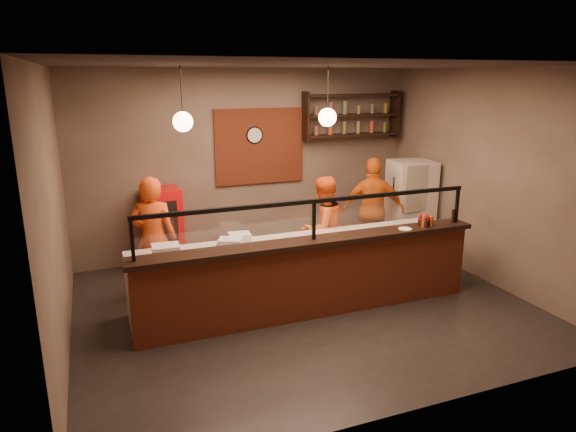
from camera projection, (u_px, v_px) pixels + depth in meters
name	position (u px, v px, depth m)	size (l,w,h in m)	color
floor	(304.00, 306.00, 7.10)	(6.00, 6.00, 0.00)	black
ceiling	(306.00, 65.00, 6.26)	(6.00, 6.00, 0.00)	#342C28
wall_back	(249.00, 164.00, 8.93)	(6.00, 6.00, 0.00)	#796658
wall_left	(54.00, 215.00, 5.63)	(5.00, 5.00, 0.00)	#796658
wall_right	(488.00, 177.00, 7.73)	(5.00, 5.00, 0.00)	#796658
wall_front	(418.00, 252.00, 4.44)	(6.00, 6.00, 0.00)	#796658
brick_patch	(260.00, 146.00, 8.90)	(1.60, 0.04, 1.30)	#973D21
service_counter	(313.00, 280.00, 6.70)	(4.60, 0.25, 1.00)	#973D21
counter_ledge	(314.00, 241.00, 6.56)	(4.70, 0.37, 0.06)	black
worktop_cabinet	(298.00, 272.00, 7.17)	(4.60, 0.75, 0.85)	gray
worktop	(299.00, 242.00, 7.05)	(4.60, 0.75, 0.05)	beige
sneeze_guard	(314.00, 216.00, 6.47)	(4.50, 0.05, 0.52)	white
wall_shelving	(352.00, 115.00, 9.23)	(1.84, 0.28, 0.85)	black
wall_clock	(254.00, 135.00, 8.80)	(0.30, 0.30, 0.04)	black
pendant_left	(183.00, 122.00, 6.09)	(0.24, 0.24, 0.77)	black
pendant_right	(327.00, 117.00, 6.75)	(0.24, 0.24, 0.77)	black
cook_left	(154.00, 239.00, 7.15)	(0.65, 0.42, 1.77)	#E85015
cook_mid	(322.00, 229.00, 7.85)	(0.79, 0.62, 1.63)	#E35015
cook_right	(373.00, 210.00, 8.66)	(1.04, 0.43, 1.78)	#D85F14
fridge	(410.00, 208.00, 9.03)	(0.70, 0.65, 1.67)	beige
red_cooler	(163.00, 229.00, 8.31)	(0.58, 0.53, 1.35)	red
pizza_dough	(287.00, 243.00, 6.90)	(0.49, 0.49, 0.01)	beige
prep_tub_a	(166.00, 251.00, 6.33)	(0.33, 0.27, 0.17)	white
prep_tub_b	(240.00, 238.00, 6.88)	(0.29, 0.23, 0.14)	silver
prep_tub_c	(230.00, 244.00, 6.64)	(0.29, 0.23, 0.15)	silver
rolling_pin	(228.00, 244.00, 6.79)	(0.06, 0.06, 0.33)	yellow
condiment_caddy	(425.00, 222.00, 7.13)	(0.18, 0.14, 0.10)	black
pepper_mill	(453.00, 216.00, 7.29)	(0.04, 0.04, 0.19)	black
small_plate	(405.00, 229.00, 6.97)	(0.18, 0.18, 0.01)	white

